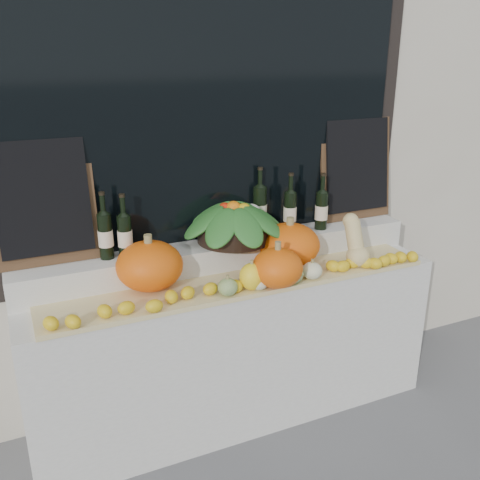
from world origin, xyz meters
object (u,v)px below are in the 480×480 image
butternut_squash (355,243)px  produce_bowl (234,221)px  pumpkin_right (289,245)px  wine_bottle_tall (260,209)px  pumpkin_left (150,266)px

butternut_squash → produce_bowl: 0.69m
pumpkin_right → butternut_squash: bearing=-23.6°
pumpkin_right → wine_bottle_tall: (-0.08, 0.22, 0.16)m
butternut_squash → pumpkin_right: bearing=156.4°
pumpkin_left → butternut_squash: butternut_squash is taller
butternut_squash → produce_bowl: bearing=154.0°
pumpkin_left → produce_bowl: bearing=15.2°
pumpkin_right → butternut_squash: size_ratio=1.20×
wine_bottle_tall → produce_bowl: bearing=-160.0°
pumpkin_right → produce_bowl: produce_bowl is taller
pumpkin_left → produce_bowl: produce_bowl is taller
produce_bowl → wine_bottle_tall: 0.21m
pumpkin_right → butternut_squash: butternut_squash is taller
pumpkin_left → wine_bottle_tall: wine_bottle_tall is taller
pumpkin_right → wine_bottle_tall: bearing=109.2°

